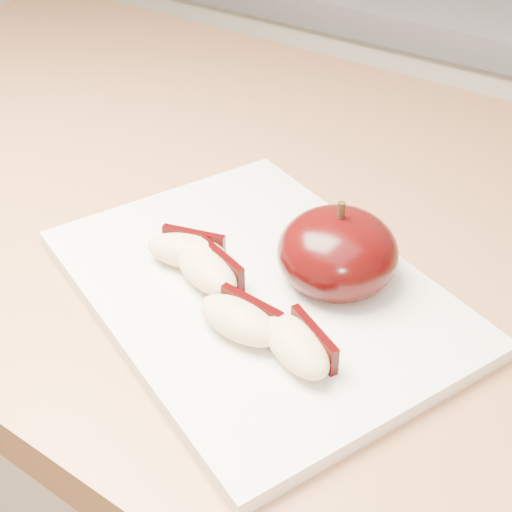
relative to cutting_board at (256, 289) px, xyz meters
The scene contains 6 objects.
cutting_board is the anchor object (origin of this frame).
apple_half 0.07m from the cutting_board, 42.71° to the left, with size 0.10×0.10×0.07m.
apple_wedge_a 0.06m from the cutting_board, behind, with size 0.07×0.05×0.02m.
apple_wedge_b 0.04m from the cutting_board, 146.46° to the right, with size 0.07×0.05×0.02m.
apple_wedge_c 0.06m from the cutting_board, 65.78° to the right, with size 0.07×0.04×0.02m.
apple_wedge_d 0.08m from the cutting_board, 35.22° to the right, with size 0.07×0.06×0.02m.
Camera 1 is at (0.14, 0.04, 1.25)m, focal length 50.00 mm.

